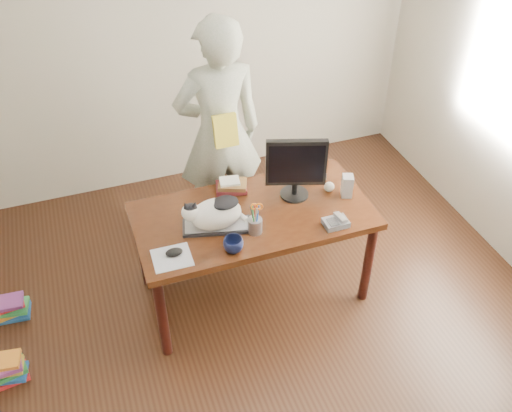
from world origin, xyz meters
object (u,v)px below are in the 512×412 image
object	(u,v)px
keyboard	(217,226)
calculator	(312,171)
book_pile_a	(7,369)
book_pile_b	(11,308)
coffee_mug	(233,245)
monitor	(296,166)
speaker	(347,186)
pen_cup	(255,224)
cat	(214,213)
mouse	(174,252)
person	(219,134)
baseball	(329,187)
desk	(250,223)
book_stack	(232,186)
phone	(336,222)

from	to	relation	value
keyboard	calculator	xyz separation A→B (m)	(0.83, 0.34, 0.02)
book_pile_a	book_pile_b	xyz separation A→B (m)	(0.03, 0.55, -0.02)
coffee_mug	monitor	bearing A→B (deg)	33.73
keyboard	speaker	size ratio (longest dim) A/B	2.88
speaker	pen_cup	bearing A→B (deg)	-147.67
cat	calculator	bearing A→B (deg)	35.80
book_pile_a	cat	bearing A→B (deg)	5.56
pen_cup	mouse	world-z (taller)	pen_cup
calculator	book_pile_b	size ratio (longest dim) A/B	0.83
book_pile_b	keyboard	bearing A→B (deg)	-15.80
cat	person	xyz separation A→B (m)	(0.29, 0.83, 0.04)
coffee_mug	calculator	xyz separation A→B (m)	(0.80, 0.59, -0.02)
cat	person	size ratio (longest dim) A/B	0.24
cat	monitor	xyz separation A→B (m)	(0.62, 0.13, 0.13)
monitor	pen_cup	bearing A→B (deg)	-128.06
mouse	person	xyz separation A→B (m)	(0.59, 0.99, 0.15)
keyboard	person	distance (m)	0.89
baseball	book_pile_b	world-z (taller)	baseball
desk	book_stack	bearing A→B (deg)	105.26
book_pile_b	coffee_mug	bearing A→B (deg)	-23.80
monitor	pen_cup	world-z (taller)	monitor
monitor	mouse	bearing A→B (deg)	-144.27
desk	phone	distance (m)	0.63
coffee_mug	calculator	distance (m)	0.99
coffee_mug	book_pile_b	size ratio (longest dim) A/B	0.48
speaker	calculator	world-z (taller)	speaker
pen_cup	coffee_mug	world-z (taller)	pen_cup
cat	monitor	world-z (taller)	monitor
mouse	coffee_mug	distance (m)	0.37
keyboard	book_pile_b	world-z (taller)	keyboard
calculator	person	bearing A→B (deg)	144.97
keyboard	pen_cup	size ratio (longest dim) A/B	1.97
book_pile_a	calculator	bearing A→B (deg)	11.82
calculator	coffee_mug	bearing A→B (deg)	-137.60
pen_cup	baseball	bearing A→B (deg)	20.27
desk	pen_cup	distance (m)	0.34
mouse	baseball	size ratio (longest dim) A/B	1.51
monitor	calculator	world-z (taller)	monitor
keyboard	baseball	size ratio (longest dim) A/B	6.52
desk	monitor	bearing A→B (deg)	-0.57
cat	baseball	bearing A→B (deg)	21.14
book_stack	book_pile_b	size ratio (longest dim) A/B	0.97
speaker	cat	bearing A→B (deg)	-157.72
monitor	book_pile_a	world-z (taller)	monitor
speaker	book_pile_a	xyz separation A→B (m)	(-2.43, -0.17, -0.74)
coffee_mug	cat	bearing A→B (deg)	101.45
monitor	book_stack	distance (m)	0.50
mouse	book_pile_a	distance (m)	1.34
book_pile_b	cat	bearing A→B (deg)	-15.90
desk	person	world-z (taller)	person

